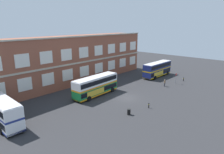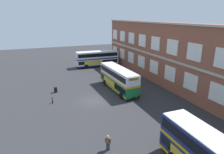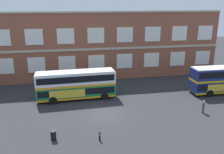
{
  "view_description": "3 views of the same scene",
  "coord_description": "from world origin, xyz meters",
  "px_view_note": "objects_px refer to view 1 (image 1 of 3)",
  "views": [
    {
      "loc": [
        -30.89,
        -23.58,
        14.68
      ],
      "look_at": [
        -2.62,
        1.74,
        4.58
      ],
      "focal_mm": 32.33,
      "sensor_mm": 36.0,
      "label": 1
    },
    {
      "loc": [
        27.91,
        -8.0,
        13.08
      ],
      "look_at": [
        1.5,
        2.61,
        4.15
      ],
      "focal_mm": 31.61,
      "sensor_mm": 36.0,
      "label": 2
    },
    {
      "loc": [
        -4.44,
        -28.18,
        13.42
      ],
      "look_at": [
        1.55,
        3.53,
        3.64
      ],
      "focal_mm": 40.15,
      "sensor_mm": 36.0,
      "label": 3
    }
  ],
  "objects_px": {
    "waiting_passenger": "(165,83)",
    "safety_bollard_east": "(184,79)",
    "safety_bollard_west": "(149,105)",
    "station_litter_bin": "(129,112)",
    "double_decker_far": "(157,69)",
    "double_decker_near": "(1,110)",
    "double_decker_middle": "(96,86)",
    "bus_stand_flag": "(176,77)"
  },
  "relations": [
    {
      "from": "waiting_passenger",
      "to": "safety_bollard_east",
      "type": "bearing_deg",
      "value": -10.89
    },
    {
      "from": "station_litter_bin",
      "to": "double_decker_far",
      "type": "bearing_deg",
      "value": 19.89
    },
    {
      "from": "double_decker_near",
      "to": "waiting_passenger",
      "type": "xyz_separation_m",
      "value": [
        33.31,
        -9.57,
        -1.22
      ]
    },
    {
      "from": "safety_bollard_west",
      "to": "safety_bollard_east",
      "type": "distance_m",
      "value": 21.4
    },
    {
      "from": "station_litter_bin",
      "to": "safety_bollard_west",
      "type": "relative_size",
      "value": 1.08
    },
    {
      "from": "waiting_passenger",
      "to": "safety_bollard_west",
      "type": "bearing_deg",
      "value": -163.41
    },
    {
      "from": "safety_bollard_west",
      "to": "bus_stand_flag",
      "type": "bearing_deg",
      "value": 9.97
    },
    {
      "from": "double_decker_near",
      "to": "safety_bollard_west",
      "type": "xyz_separation_m",
      "value": [
        19.7,
        -13.63,
        -1.66
      ]
    },
    {
      "from": "double_decker_near",
      "to": "bus_stand_flag",
      "type": "bearing_deg",
      "value": -15.8
    },
    {
      "from": "double_decker_far",
      "to": "waiting_passenger",
      "type": "height_order",
      "value": "double_decker_far"
    },
    {
      "from": "double_decker_near",
      "to": "waiting_passenger",
      "type": "bearing_deg",
      "value": -16.04
    },
    {
      "from": "waiting_passenger",
      "to": "station_litter_bin",
      "type": "distance_m",
      "value": 18.42
    },
    {
      "from": "waiting_passenger",
      "to": "safety_bollard_east",
      "type": "xyz_separation_m",
      "value": [
        7.64,
        -1.47,
        -0.44
      ]
    },
    {
      "from": "bus_stand_flag",
      "to": "double_decker_near",
      "type": "bearing_deg",
      "value": 164.2
    },
    {
      "from": "double_decker_near",
      "to": "safety_bollard_east",
      "type": "height_order",
      "value": "double_decker_near"
    },
    {
      "from": "double_decker_middle",
      "to": "waiting_passenger",
      "type": "distance_m",
      "value": 17.21
    },
    {
      "from": "double_decker_middle",
      "to": "station_litter_bin",
      "type": "height_order",
      "value": "double_decker_middle"
    },
    {
      "from": "waiting_passenger",
      "to": "safety_bollard_west",
      "type": "xyz_separation_m",
      "value": [
        -13.61,
        -4.05,
        -0.44
      ]
    },
    {
      "from": "double_decker_middle",
      "to": "waiting_passenger",
      "type": "bearing_deg",
      "value": -27.03
    },
    {
      "from": "safety_bollard_west",
      "to": "double_decker_near",
      "type": "bearing_deg",
      "value": 145.32
    },
    {
      "from": "waiting_passenger",
      "to": "safety_bollard_east",
      "type": "distance_m",
      "value": 7.79
    },
    {
      "from": "waiting_passenger",
      "to": "safety_bollard_east",
      "type": "relative_size",
      "value": 1.79
    },
    {
      "from": "bus_stand_flag",
      "to": "safety_bollard_west",
      "type": "distance_m",
      "value": 17.86
    },
    {
      "from": "double_decker_middle",
      "to": "safety_bollard_west",
      "type": "xyz_separation_m",
      "value": [
        1.68,
        -11.86,
        -1.66
      ]
    },
    {
      "from": "double_decker_far",
      "to": "safety_bollard_west",
      "type": "distance_m",
      "value": 23.26
    },
    {
      "from": "double_decker_far",
      "to": "station_litter_bin",
      "type": "distance_m",
      "value": 27.05
    },
    {
      "from": "bus_stand_flag",
      "to": "safety_bollard_west",
      "type": "xyz_separation_m",
      "value": [
        -17.55,
        -3.09,
        -1.14
      ]
    },
    {
      "from": "waiting_passenger",
      "to": "bus_stand_flag",
      "type": "relative_size",
      "value": 0.63
    },
    {
      "from": "safety_bollard_west",
      "to": "safety_bollard_east",
      "type": "bearing_deg",
      "value": 6.93
    },
    {
      "from": "waiting_passenger",
      "to": "safety_bollard_west",
      "type": "height_order",
      "value": "waiting_passenger"
    },
    {
      "from": "double_decker_middle",
      "to": "safety_bollard_west",
      "type": "relative_size",
      "value": 11.68
    },
    {
      "from": "safety_bollard_west",
      "to": "double_decker_middle",
      "type": "bearing_deg",
      "value": 98.08
    },
    {
      "from": "double_decker_middle",
      "to": "double_decker_far",
      "type": "bearing_deg",
      "value": -4.2
    },
    {
      "from": "waiting_passenger",
      "to": "safety_bollard_west",
      "type": "relative_size",
      "value": 1.79
    },
    {
      "from": "double_decker_middle",
      "to": "safety_bollard_east",
      "type": "height_order",
      "value": "double_decker_middle"
    },
    {
      "from": "double_decker_far",
      "to": "bus_stand_flag",
      "type": "relative_size",
      "value": 4.09
    },
    {
      "from": "double_decker_middle",
      "to": "bus_stand_flag",
      "type": "height_order",
      "value": "double_decker_middle"
    },
    {
      "from": "double_decker_near",
      "to": "safety_bollard_east",
      "type": "distance_m",
      "value": 42.44
    },
    {
      "from": "double_decker_middle",
      "to": "station_litter_bin",
      "type": "bearing_deg",
      "value": -104.83
    },
    {
      "from": "double_decker_near",
      "to": "safety_bollard_west",
      "type": "distance_m",
      "value": 24.01
    },
    {
      "from": "double_decker_middle",
      "to": "bus_stand_flag",
      "type": "xyz_separation_m",
      "value": [
        19.23,
        -8.77,
        -0.51
      ]
    },
    {
      "from": "bus_stand_flag",
      "to": "safety_bollard_west",
      "type": "height_order",
      "value": "bus_stand_flag"
    }
  ]
}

